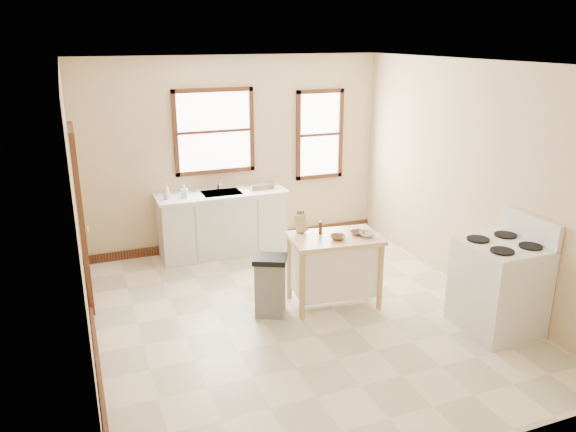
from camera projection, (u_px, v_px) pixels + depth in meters
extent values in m
plane|color=#BBB494|center=(300.00, 315.00, 6.43)|extent=(5.00, 5.00, 0.00)
plane|color=white|center=(301.00, 63.00, 5.57)|extent=(5.00, 5.00, 0.00)
cube|color=#CCB586|center=(235.00, 154.00, 8.21)|extent=(4.50, 0.04, 2.80)
cube|color=#CCB586|center=(77.00, 223.00, 5.22)|extent=(0.04, 5.00, 2.80)
cube|color=#CCB586|center=(472.00, 179.00, 6.78)|extent=(0.04, 5.00, 2.80)
cube|color=black|center=(81.00, 217.00, 6.49)|extent=(0.06, 0.90, 2.10)
cube|color=black|center=(238.00, 240.00, 8.60)|extent=(4.50, 0.04, 0.12)
cube|color=black|center=(96.00, 348.00, 5.64)|extent=(0.04, 5.00, 0.12)
cylinder|color=silver|center=(218.00, 182.00, 8.12)|extent=(0.03, 0.03, 0.22)
imported|color=#B2B2B2|center=(166.00, 191.00, 7.65)|extent=(0.10, 0.10, 0.22)
imported|color=#B2B2B2|center=(184.00, 191.00, 7.74)|extent=(0.10, 0.10, 0.17)
cylinder|color=#442312|center=(320.00, 228.00, 6.53)|extent=(0.05, 0.05, 0.15)
imported|color=brown|center=(338.00, 237.00, 6.37)|extent=(0.25, 0.25, 0.04)
imported|color=brown|center=(357.00, 233.00, 6.52)|extent=(0.18, 0.18, 0.04)
imported|color=silver|center=(367.00, 234.00, 6.46)|extent=(0.21, 0.21, 0.05)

